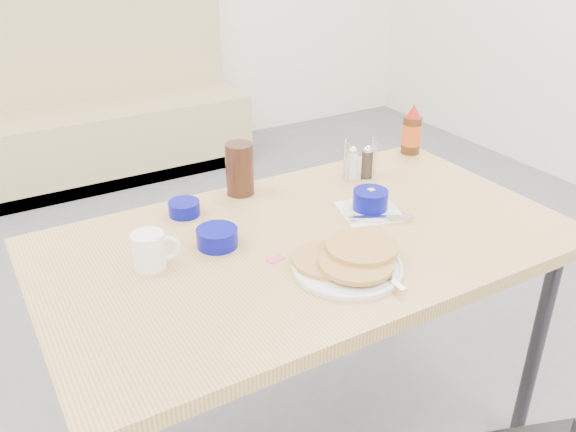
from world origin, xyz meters
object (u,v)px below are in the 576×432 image
condiment_caddy (360,165)px  syrup_bottle (412,132)px  pancake_plate (348,262)px  butter_bowl (217,237)px  creamer_bowl (184,208)px  coffee_mug (151,250)px  booth_bench (89,121)px  dining_table (307,257)px  amber_tumbler (240,169)px  grits_setting (370,203)px

condiment_caddy → syrup_bottle: size_ratio=0.72×
pancake_plate → butter_bowl: (-0.23, 0.26, 0.00)m
creamer_bowl → coffee_mug: bearing=-128.0°
butter_bowl → syrup_bottle: 0.90m
syrup_bottle → booth_bench: bearing=106.3°
coffee_mug → condiment_caddy: size_ratio=0.91×
dining_table → coffee_mug: (-0.40, 0.07, 0.11)m
booth_bench → syrup_bottle: 2.34m
creamer_bowl → syrup_bottle: (0.87, 0.05, 0.06)m
dining_table → amber_tumbler: bearing=95.1°
dining_table → coffee_mug: 0.42m
booth_bench → amber_tumbler: 2.25m
grits_setting → pancake_plate: bearing=-136.7°
dining_table → grits_setting: grits_setting is taller
coffee_mug → grits_setting: size_ratio=0.54×
butter_bowl → coffee_mug: bearing=-176.1°
amber_tumbler → coffee_mug: bearing=-144.3°
amber_tumbler → pancake_plate: bearing=-86.3°
coffee_mug → grits_setting: bearing=-3.1°
dining_table → butter_bowl: butter_bowl is taller
coffee_mug → syrup_bottle: size_ratio=0.66×
amber_tumbler → condiment_caddy: size_ratio=1.26×
pancake_plate → creamer_bowl: bearing=116.7°
butter_bowl → syrup_bottle: syrup_bottle is taller
booth_bench → amber_tumbler: booth_bench is taller
pancake_plate → butter_bowl: 0.35m
grits_setting → syrup_bottle: size_ratio=1.22×
coffee_mug → condiment_caddy: (0.76, 0.18, -0.00)m
pancake_plate → amber_tumbler: (-0.03, 0.52, 0.06)m
amber_tumbler → dining_table: bearing=-84.9°
booth_bench → dining_table: size_ratio=1.36×
coffee_mug → amber_tumbler: 0.46m
dining_table → amber_tumbler: (-0.03, 0.34, 0.14)m
creamer_bowl → condiment_caddy: (0.59, -0.04, 0.02)m
grits_setting → coffee_mug: bearing=176.9°
coffee_mug → syrup_bottle: 1.08m
booth_bench → amber_tumbler: bearing=-90.8°
pancake_plate → booth_bench: bearing=90.1°
pancake_plate → butter_bowl: bearing=130.9°
pancake_plate → condiment_caddy: condiment_caddy is taller
pancake_plate → amber_tumbler: size_ratio=1.82×
syrup_bottle → creamer_bowl: bearing=-176.8°
butter_bowl → booth_bench: bearing=84.8°
pancake_plate → butter_bowl: same height
coffee_mug → booth_bench: bearing=80.7°
amber_tumbler → syrup_bottle: 0.67m
pancake_plate → amber_tumbler: amber_tumbler is taller
dining_table → booth_bench: bearing=90.0°
butter_bowl → condiment_caddy: size_ratio=0.85×
grits_setting → condiment_caddy: (0.12, 0.22, 0.02)m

